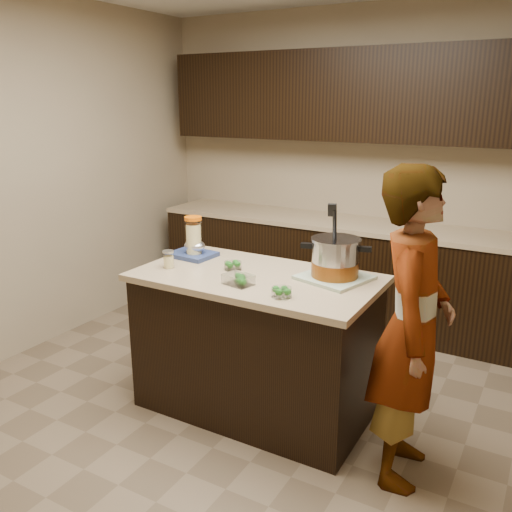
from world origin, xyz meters
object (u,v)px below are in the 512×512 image
Objects in this scene: island at (256,343)px; lemonade_pitcher at (194,239)px; stock_pot at (335,260)px; person at (412,329)px.

island is 0.81m from lemonade_pitcher.
lemonade_pitcher is (-0.55, 0.13, 0.58)m from island.
person is (0.54, -0.31, -0.20)m from stock_pot.
island is at bearing -12.83° from lemonade_pitcher.
stock_pot is at bearing 2.22° from lemonade_pitcher.
island is 1.06m from person.
stock_pot is 0.25× the size of person.
person reaches higher than lemonade_pitcher.
island is 0.89× the size of person.
person reaches higher than island.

